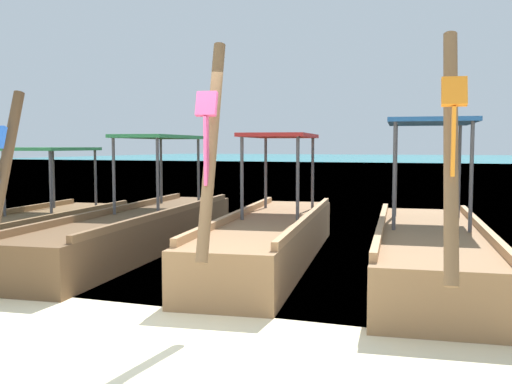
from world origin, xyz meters
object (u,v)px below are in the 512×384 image
longtail_boat_turquoise_ribbon (33,226)px  longtail_boat_orange_ribbon (430,249)px  longtail_boat_pink_ribbon (271,237)px  longtail_boat_blue_ribbon (141,229)px

longtail_boat_turquoise_ribbon → longtail_boat_orange_ribbon: size_ratio=0.94×
longtail_boat_orange_ribbon → longtail_boat_pink_ribbon: bearing=172.8°
longtail_boat_turquoise_ribbon → longtail_boat_pink_ribbon: longtail_boat_pink_ribbon is taller
longtail_boat_blue_ribbon → longtail_boat_pink_ribbon: bearing=-4.4°
longtail_boat_pink_ribbon → longtail_boat_turquoise_ribbon: bearing=177.1°
longtail_boat_orange_ribbon → longtail_boat_blue_ribbon: bearing=174.2°
longtail_boat_pink_ribbon → longtail_boat_orange_ribbon: size_ratio=1.06×
longtail_boat_turquoise_ribbon → longtail_boat_orange_ribbon: longtail_boat_orange_ribbon is taller
longtail_boat_turquoise_ribbon → longtail_boat_blue_ribbon: longtail_boat_blue_ribbon is taller
longtail_boat_turquoise_ribbon → longtail_boat_blue_ribbon: bearing=-1.3°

